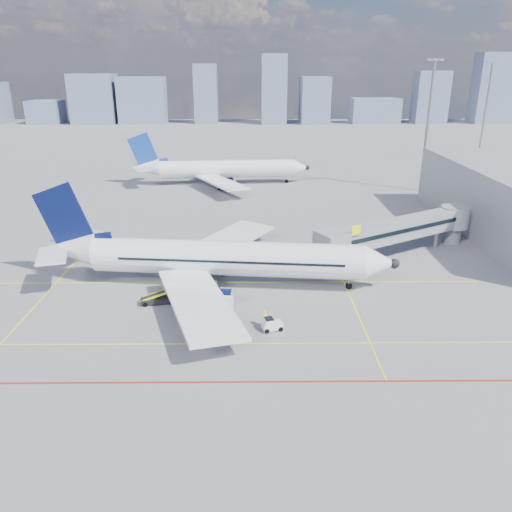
% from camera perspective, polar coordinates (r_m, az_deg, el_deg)
% --- Properties ---
extents(ground, '(420.00, 420.00, 0.00)m').
position_cam_1_polar(ground, '(51.84, -3.92, -6.58)').
color(ground, gray).
rests_on(ground, ground).
extents(apron_markings, '(90.00, 35.12, 0.01)m').
position_cam_1_polar(apron_markings, '(48.44, -4.86, -8.69)').
color(apron_markings, '#FAF70D').
rests_on(apron_markings, ground).
extents(jet_bridge, '(23.55, 15.78, 6.30)m').
position_cam_1_polar(jet_bridge, '(69.10, 16.70, 2.99)').
color(jet_bridge, gray).
rests_on(jet_bridge, ground).
extents(terminal_block, '(10.00, 42.00, 10.00)m').
position_cam_1_polar(terminal_block, '(83.03, 25.96, 5.56)').
color(terminal_block, gray).
rests_on(terminal_block, ground).
extents(floodlight_mast_ne, '(3.20, 0.61, 25.45)m').
position_cam_1_polar(floodlight_mast_ne, '(107.35, 19.04, 14.18)').
color(floodlight_mast_ne, gray).
rests_on(floodlight_mast_ne, ground).
extents(floodlight_mast_far, '(3.20, 0.61, 25.45)m').
position_cam_1_polar(floodlight_mast_far, '(149.78, 24.77, 14.99)').
color(floodlight_mast_far, gray).
rests_on(floodlight_mast_far, ground).
extents(distant_skyline, '(251.24, 15.84, 30.34)m').
position_cam_1_polar(distant_skyline, '(236.35, -0.99, 17.63)').
color(distant_skyline, slate).
rests_on(distant_skyline, ground).
extents(main_aircraft, '(41.52, 36.12, 12.14)m').
position_cam_1_polar(main_aircraft, '(57.53, -5.03, -0.27)').
color(main_aircraft, white).
rests_on(main_aircraft, ground).
extents(second_aircraft, '(38.80, 33.78, 11.32)m').
position_cam_1_polar(second_aircraft, '(109.76, -4.20, 9.86)').
color(second_aircraft, white).
rests_on(second_aircraft, ground).
extents(baggage_tug, '(2.11, 1.60, 1.32)m').
position_cam_1_polar(baggage_tug, '(48.38, 1.76, -7.81)').
color(baggage_tug, white).
rests_on(baggage_tug, ground).
extents(cargo_dolly, '(3.55, 2.44, 1.79)m').
position_cam_1_polar(cargo_dolly, '(51.47, -4.43, -5.59)').
color(cargo_dolly, black).
rests_on(cargo_dolly, ground).
extents(belt_loader, '(5.27, 2.03, 2.11)m').
position_cam_1_polar(belt_loader, '(54.65, -10.98, -4.80)').
color(belt_loader, black).
rests_on(belt_loader, ground).
extents(ramp_worker, '(0.71, 0.79, 1.82)m').
position_cam_1_polar(ramp_worker, '(48.87, 1.02, -7.13)').
color(ramp_worker, yellow).
rests_on(ramp_worker, ground).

